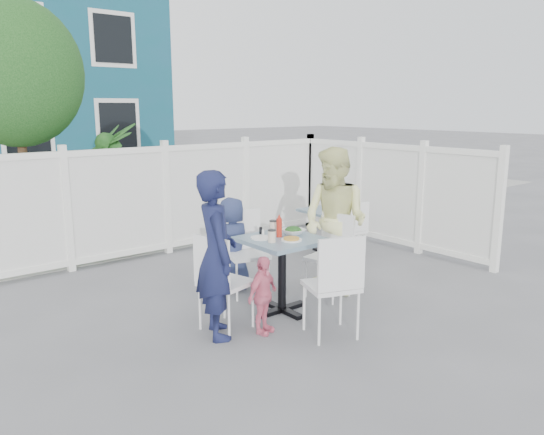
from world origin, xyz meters
TOP-DOWN VIEW (x-y plane):
  - ground at (0.00, 0.00)m, footprint 80.00×80.00m
  - near_sidewalk at (0.00, 3.80)m, footprint 24.00×2.60m
  - street at (0.00, 7.50)m, footprint 24.00×5.00m
  - far_sidewalk at (0.00, 10.60)m, footprint 24.00×1.60m
  - fence_back at (0.10, 2.40)m, footprint 5.86×0.08m
  - fence_right at (3.00, 0.60)m, footprint 0.08×3.66m
  - tree at (-1.60, 3.30)m, footprint 1.80×1.62m
  - potted_shrub_a at (-0.45, 3.10)m, footprint 1.20×1.20m
  - potted_shrub_b at (1.38, 3.00)m, footprint 1.50×1.38m
  - main_table at (-0.09, -0.47)m, footprint 0.78×0.78m
  - spare_table at (1.89, 0.87)m, footprint 0.67×0.67m
  - chair_left at (-0.88, -0.49)m, footprint 0.52×0.53m
  - chair_right at (0.69, -0.45)m, footprint 0.50×0.51m
  - chair_back at (-0.02, 0.27)m, footprint 0.56×0.55m
  - chair_near at (-0.14, -1.30)m, footprint 0.59×0.58m
  - chair_spare at (1.95, 0.39)m, footprint 0.46×0.45m
  - man at (-0.95, -0.54)m, footprint 0.57×0.68m
  - woman at (0.78, -0.39)m, footprint 0.76×0.91m
  - boy at (-0.10, 0.43)m, footprint 0.62×0.47m
  - toddler at (-0.59, -0.78)m, footprint 0.49×0.32m
  - plate_main at (-0.09, -0.62)m, footprint 0.22×0.22m
  - plate_side at (-0.28, -0.35)m, footprint 0.22×0.22m
  - salad_bowl at (0.11, -0.43)m, footprint 0.24×0.24m
  - coffee_cup_a at (-0.28, -0.54)m, footprint 0.08×0.08m
  - coffee_cup_b at (-0.00, -0.22)m, footprint 0.08×0.08m
  - ketchup_bottle at (-0.08, -0.41)m, footprint 0.06×0.06m
  - salt_shaker at (-0.17, -0.26)m, footprint 0.03×0.03m
  - pepper_shaker at (-0.15, -0.19)m, footprint 0.03×0.03m

SIDE VIEW (x-z plane):
  - ground at x=0.00m, z-range 0.00..0.00m
  - street at x=0.00m, z-range 0.00..0.01m
  - near_sidewalk at x=0.00m, z-range 0.00..0.01m
  - far_sidewalk at x=0.00m, z-range 0.00..0.01m
  - toddler at x=-0.59m, z-range 0.00..0.77m
  - chair_spare at x=1.95m, z-range 0.07..0.92m
  - spare_table at x=1.89m, z-range 0.18..0.85m
  - chair_right at x=0.69m, z-range 0.08..1.03m
  - boy at x=-0.10m, z-range 0.00..1.12m
  - chair_left at x=-0.88m, z-range 0.08..1.05m
  - chair_back at x=-0.02m, z-range 0.08..1.05m
  - chair_near at x=-0.14m, z-range 0.08..1.10m
  - main_table at x=-0.09m, z-range 0.22..1.04m
  - potted_shrub_b at x=1.38m, z-range 0.00..1.41m
  - fence_right at x=3.00m, z-range -0.02..1.58m
  - fence_back at x=0.10m, z-range -0.02..1.58m
  - man at x=-0.95m, z-range 0.00..1.60m
  - plate_main at x=-0.09m, z-range 0.81..0.83m
  - plate_side at x=-0.28m, z-range 0.81..0.83m
  - salad_bowl at x=0.11m, z-range 0.81..0.87m
  - salt_shaker at x=-0.17m, z-range 0.81..0.88m
  - pepper_shaker at x=-0.15m, z-range 0.81..0.89m
  - woman at x=0.78m, z-range 0.00..1.71m
  - coffee_cup_a at x=-0.28m, z-range 0.81..0.93m
  - coffee_cup_b at x=0.00m, z-range 0.81..0.94m
  - ketchup_bottle at x=-0.08m, z-range 0.81..1.01m
  - potted_shrub_a at x=-0.45m, z-range 0.00..1.92m
  - tree at x=-1.60m, z-range 0.80..4.39m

